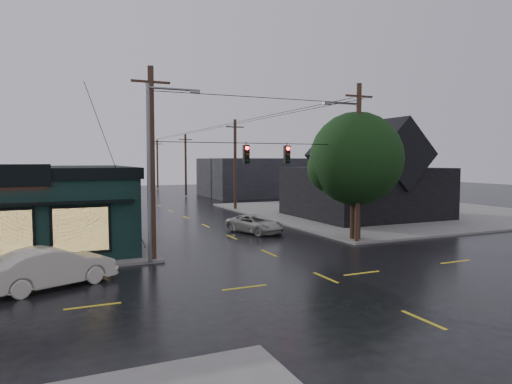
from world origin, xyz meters
name	(u,v)px	position (x,y,z in m)	size (l,w,h in m)	color
ground_plane	(326,278)	(0.00, 0.00, 0.00)	(160.00, 160.00, 0.00)	black
sidewalk_ne	(385,211)	(20.00, 20.00, 0.07)	(28.00, 28.00, 0.15)	slate
ne_building	(364,170)	(15.00, 17.00, 4.47)	(12.60, 11.60, 8.75)	black
corner_tree	(356,159)	(7.00, 7.37, 5.41)	(6.13, 6.13, 8.35)	black
utility_pole_nw	(154,262)	(-6.50, 6.50, 0.00)	(2.00, 0.32, 10.15)	#312016
utility_pole_ne	(357,243)	(6.50, 6.50, 0.00)	(2.00, 0.32, 10.15)	#312016
utility_pole_far_a	(235,210)	(6.50, 28.00, 0.00)	(2.00, 0.32, 9.65)	#312016
utility_pole_far_b	(186,196)	(6.50, 48.00, 0.00)	(2.00, 0.32, 9.15)	#312016
utility_pole_far_c	(158,189)	(6.50, 68.00, 0.00)	(2.00, 0.32, 9.15)	#312016
span_signal_assembly	(267,154)	(0.10, 6.50, 5.70)	(13.00, 0.48, 1.23)	black
streetlight_nw	(150,265)	(-6.80, 5.80, 0.00)	(5.40, 0.30, 9.15)	slate
streetlight_ne	(357,241)	(7.00, 7.20, 0.00)	(5.40, 0.30, 9.15)	slate
bg_building_west	(27,188)	(-14.00, 40.00, 2.20)	(12.00, 10.00, 4.40)	#40322F
bg_building_east	(253,177)	(16.00, 45.00, 2.80)	(14.00, 12.00, 5.60)	black
sedan_cream	(52,267)	(-11.35, 3.34, 0.85)	(1.79, 5.14, 1.69)	beige
suv_silver	(255,224)	(2.26, 13.04, 0.66)	(2.18, 4.74, 1.32)	#A7A49A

